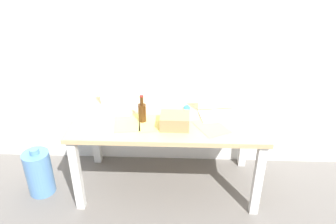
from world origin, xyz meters
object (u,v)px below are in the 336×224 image
beer_bottle (142,112)px  water_cooler_jug (39,172)px  computer_mouse (187,108)px  laptop_right (219,109)px  cardboard_box (175,121)px  desk (168,127)px  laptop_left (115,105)px

beer_bottle → water_cooler_jug: 1.15m
computer_mouse → water_cooler_jug: (-1.35, -0.29, -0.55)m
laptop_right → water_cooler_jug: (-1.62, -0.21, -0.58)m
cardboard_box → water_cooler_jug: cardboard_box is taller
cardboard_box → desk: bearing=111.0°
laptop_left → beer_bottle: bearing=-38.3°
desk → water_cooler_jug: 1.27m
desk → beer_bottle: bearing=-159.7°
computer_mouse → water_cooler_jug: computer_mouse is taller
laptop_left → laptop_right: (0.92, -0.07, 0.01)m
laptop_right → beer_bottle: bearing=-168.0°
laptop_left → water_cooler_jug: bearing=-158.4°
cardboard_box → water_cooler_jug: size_ratio=0.49×
cardboard_box → water_cooler_jug: 1.37m
beer_bottle → computer_mouse: 0.45m
beer_bottle → cardboard_box: 0.29m
beer_bottle → cardboard_box: (0.28, -0.08, -0.03)m
beer_bottle → computer_mouse: size_ratio=2.40×
water_cooler_jug → beer_bottle: bearing=4.0°
beer_bottle → desk: bearing=20.3°
laptop_left → desk: bearing=-15.2°
laptop_right → cardboard_box: bearing=-149.8°
beer_bottle → cardboard_box: size_ratio=1.02×
laptop_right → water_cooler_jug: size_ratio=0.77×
desk → computer_mouse: 0.25m
desk → laptop_right: size_ratio=4.46×
laptop_right → beer_bottle: beer_bottle is taller
cardboard_box → water_cooler_jug: bearing=179.3°
desk → computer_mouse: computer_mouse is taller
laptop_left → computer_mouse: bearing=1.3°
desk → cardboard_box: cardboard_box is taller
desk → beer_bottle: beer_bottle is taller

